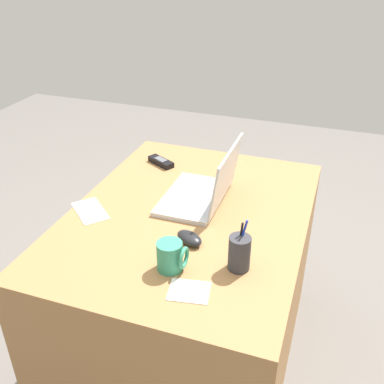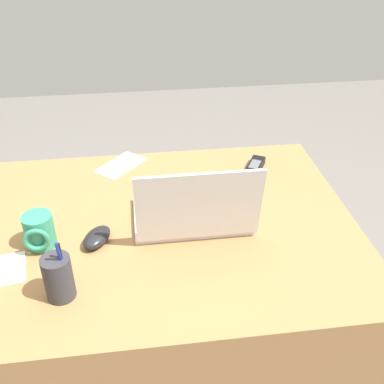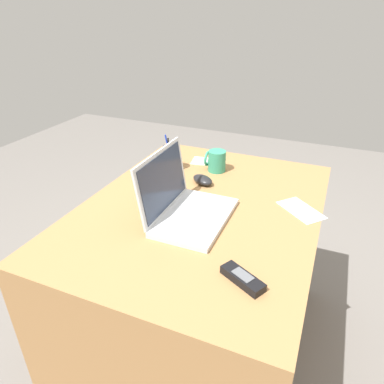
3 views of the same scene
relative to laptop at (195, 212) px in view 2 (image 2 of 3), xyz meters
name	(u,v)px [view 2 (image 2 of 3)]	position (x,y,z in m)	size (l,w,h in m)	color
ground_plane	(167,383)	(0.10, -0.03, -0.79)	(6.00, 6.00, 0.00)	slate
desk	(164,314)	(0.10, -0.03, -0.42)	(1.11, 0.84, 0.74)	#9E7042
laptop	(195,212)	(0.00, 0.00, 0.00)	(0.33, 0.25, 0.23)	silver
computer_mouse	(97,237)	(0.27, 0.04, -0.03)	(0.06, 0.10, 0.03)	black
coffee_mug_white	(39,231)	(0.41, 0.03, 0.00)	(0.08, 0.09, 0.09)	#338C6B
cordless_phone	(255,167)	(-0.24, -0.28, -0.04)	(0.10, 0.14, 0.03)	black
pen_holder	(58,277)	(0.34, 0.22, 0.01)	(0.07, 0.07, 0.17)	#333338
paper_note_near_laptop	(121,165)	(0.21, -0.37, -0.05)	(0.09, 0.17, 0.00)	white
paper_note_left	(6,269)	(0.49, 0.11, -0.05)	(0.09, 0.12, 0.00)	white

